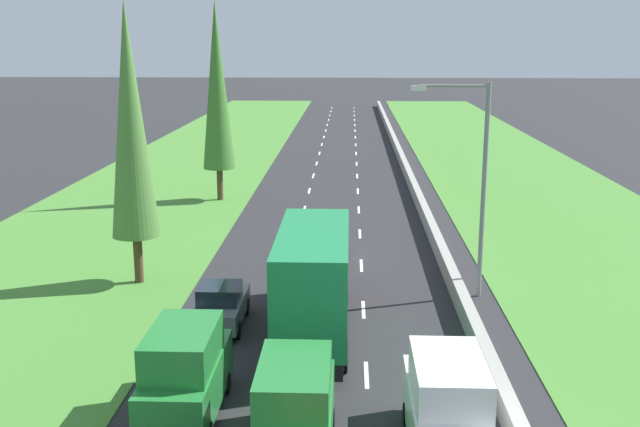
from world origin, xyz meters
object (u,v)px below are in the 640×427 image
at_px(green_van_left_lane, 185,373).
at_px(white_hatchback_centre_lane, 330,242).
at_px(green_box_truck_centre_lane, 314,279).
at_px(street_light_mast, 476,175).
at_px(poplar_tree_third, 217,86).
at_px(green_van_centre_lane, 295,412).
at_px(white_van_right_lane, 447,407).
at_px(poplar_tree_second, 130,122).
at_px(grey_hatchback_left_lane, 221,305).

relative_size(green_van_left_lane, white_hatchback_centre_lane, 1.26).
bearing_deg(green_van_left_lane, green_box_truck_centre_lane, 61.66).
relative_size(green_van_left_lane, street_light_mast, 0.54).
bearing_deg(white_hatchback_centre_lane, green_box_truck_centre_lane, -91.75).
relative_size(green_van_left_lane, poplar_tree_third, 0.37).
xyz_separation_m(green_box_truck_centre_lane, poplar_tree_third, (-7.51, 23.34, 5.46)).
distance_m(green_van_centre_lane, white_van_right_lane, 3.92).
bearing_deg(white_van_right_lane, green_van_left_lane, 166.23).
bearing_deg(poplar_tree_second, street_light_mast, -4.60).
height_order(green_box_truck_centre_lane, poplar_tree_second, poplar_tree_second).
height_order(green_box_truck_centre_lane, grey_hatchback_left_lane, green_box_truck_centre_lane).
height_order(green_van_left_lane, grey_hatchback_left_lane, green_van_left_lane).
bearing_deg(green_box_truck_centre_lane, grey_hatchback_left_lane, 168.39).
xyz_separation_m(green_box_truck_centre_lane, grey_hatchback_left_lane, (-3.58, 0.74, -1.35)).
relative_size(grey_hatchback_left_lane, poplar_tree_third, 0.30).
bearing_deg(white_van_right_lane, poplar_tree_third, 109.82).
relative_size(green_van_left_lane, white_van_right_lane, 1.00).
bearing_deg(poplar_tree_third, white_hatchback_centre_lane, -59.92).
bearing_deg(street_light_mast, green_box_truck_centre_lane, -144.59).
bearing_deg(green_box_truck_centre_lane, poplar_tree_third, 107.84).
bearing_deg(street_light_mast, poplar_tree_second, 175.40).
relative_size(grey_hatchback_left_lane, white_hatchback_centre_lane, 1.00).
distance_m(grey_hatchback_left_lane, poplar_tree_second, 9.32).
bearing_deg(green_van_centre_lane, white_van_right_lane, 5.79).
xyz_separation_m(white_hatchback_centre_lane, poplar_tree_third, (-7.81, 13.49, 6.80)).
bearing_deg(white_hatchback_centre_lane, poplar_tree_third, 120.08).
bearing_deg(green_box_truck_centre_lane, white_hatchback_centre_lane, 88.25).
bearing_deg(white_hatchback_centre_lane, green_van_left_lane, -102.89).
bearing_deg(poplar_tree_third, white_van_right_lane, -70.18).
distance_m(green_van_centre_lane, white_hatchback_centre_lane, 18.31).
xyz_separation_m(white_hatchback_centre_lane, street_light_mast, (6.13, -5.28, 4.40)).
relative_size(green_van_left_lane, poplar_tree_second, 0.40).
xyz_separation_m(green_box_truck_centre_lane, poplar_tree_second, (-8.15, 5.74, 5.05)).
height_order(poplar_tree_third, street_light_mast, poplar_tree_third).
height_order(green_van_centre_lane, poplar_tree_second, poplar_tree_second).
height_order(green_box_truck_centre_lane, white_hatchback_centre_lane, green_box_truck_centre_lane).
xyz_separation_m(green_box_truck_centre_lane, street_light_mast, (6.43, 4.57, 3.05)).
xyz_separation_m(white_van_right_lane, poplar_tree_second, (-11.95, 13.80, 5.83)).
bearing_deg(grey_hatchback_left_lane, green_van_centre_lane, -69.21).
height_order(white_van_right_lane, street_light_mast, street_light_mast).
bearing_deg(green_box_truck_centre_lane, green_van_centre_lane, -90.66).
height_order(green_van_left_lane, poplar_tree_second, poplar_tree_second).
xyz_separation_m(white_hatchback_centre_lane, poplar_tree_second, (-8.45, -4.11, 6.39)).
xyz_separation_m(white_hatchback_centre_lane, white_van_right_lane, (3.50, -17.90, 0.56)).
distance_m(green_van_centre_lane, green_box_truck_centre_lane, 8.48).
bearing_deg(white_hatchback_centre_lane, grey_hatchback_left_lane, -113.09).
relative_size(green_van_centre_lane, white_hatchback_centre_lane, 1.26).
bearing_deg(white_hatchback_centre_lane, street_light_mast, -40.73).
distance_m(green_van_centre_lane, poplar_tree_second, 17.33).
height_order(grey_hatchback_left_lane, poplar_tree_second, poplar_tree_second).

